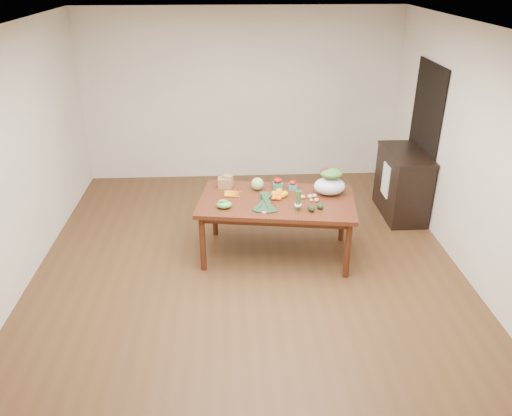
{
  "coord_description": "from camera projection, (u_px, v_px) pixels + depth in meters",
  "views": [
    {
      "loc": [
        -0.18,
        -4.85,
        3.28
      ],
      "look_at": [
        0.08,
        0.0,
        0.86
      ],
      "focal_mm": 35.0,
      "sensor_mm": 36.0,
      "label": 1
    }
  ],
  "objects": [
    {
      "name": "potato_c",
      "position": [
        315.0,
        196.0,
        5.92
      ],
      "size": [
        0.05,
        0.05,
        0.05
      ],
      "primitive_type": "ellipsoid",
      "color": "#D9C67D",
      "rests_on": "dining_table"
    },
    {
      "name": "ceiling",
      "position": [
        247.0,
        30.0,
        4.61
      ],
      "size": [
        5.0,
        6.0,
        0.02
      ],
      "primitive_type": "cube",
      "color": "white",
      "rests_on": "room_walls"
    },
    {
      "name": "orange_a",
      "position": [
        274.0,
        194.0,
        5.94
      ],
      "size": [
        0.07,
        0.07,
        0.07
      ],
      "primitive_type": "sphere",
      "color": "orange",
      "rests_on": "dining_table"
    },
    {
      "name": "room_walls",
      "position": [
        248.0,
        167.0,
        5.21
      ],
      "size": [
        5.02,
        6.02,
        2.7
      ],
      "color": "white",
      "rests_on": "floor"
    },
    {
      "name": "strawberry_basket_a",
      "position": [
        278.0,
        184.0,
        6.16
      ],
      "size": [
        0.13,
        0.13,
        0.1
      ],
      "primitive_type": null,
      "rotation": [
        0.0,
        0.0,
        -0.14
      ],
      "color": "#B6150C",
      "rests_on": "dining_table"
    },
    {
      "name": "cabbage",
      "position": [
        257.0,
        184.0,
        6.1
      ],
      "size": [
        0.16,
        0.16,
        0.16
      ],
      "primitive_type": "sphere",
      "color": "#A8C772",
      "rests_on": "dining_table"
    },
    {
      "name": "potato_e",
      "position": [
        317.0,
        200.0,
        5.81
      ],
      "size": [
        0.06,
        0.05,
        0.05
      ],
      "primitive_type": "ellipsoid",
      "color": "tan",
      "rests_on": "dining_table"
    },
    {
      "name": "carrots",
      "position": [
        233.0,
        194.0,
        6.0
      ],
      "size": [
        0.24,
        0.22,
        0.03
      ],
      "primitive_type": null,
      "rotation": [
        0.0,
        0.0,
        -0.14
      ],
      "color": "orange",
      "rests_on": "dining_table"
    },
    {
      "name": "dish_towel",
      "position": [
        386.0,
        180.0,
        6.91
      ],
      "size": [
        0.02,
        0.28,
        0.45
      ],
      "primitive_type": "cube",
      "color": "white",
      "rests_on": "cabinet"
    },
    {
      "name": "dining_table",
      "position": [
        276.0,
        227.0,
        6.05
      ],
      "size": [
        1.94,
        1.26,
        0.75
      ],
      "primitive_type": "cube",
      "rotation": [
        0.0,
        0.0,
        -0.14
      ],
      "color": "#4E2312",
      "rests_on": "floor"
    },
    {
      "name": "kale_bunch",
      "position": [
        265.0,
        203.0,
        5.61
      ],
      "size": [
        0.37,
        0.44,
        0.16
      ],
      "primitive_type": null,
      "rotation": [
        0.0,
        0.0,
        -0.14
      ],
      "color": "black",
      "rests_on": "dining_table"
    },
    {
      "name": "potato_b",
      "position": [
        311.0,
        200.0,
        5.82
      ],
      "size": [
        0.04,
        0.04,
        0.04
      ],
      "primitive_type": "ellipsoid",
      "color": "tan",
      "rests_on": "dining_table"
    },
    {
      "name": "potato_a",
      "position": [
        303.0,
        197.0,
        5.89
      ],
      "size": [
        0.06,
        0.05,
        0.05
      ],
      "primitive_type": "ellipsoid",
      "color": "tan",
      "rests_on": "dining_table"
    },
    {
      "name": "doorway_dark",
      "position": [
        423.0,
        140.0,
        6.89
      ],
      "size": [
        0.02,
        1.0,
        2.1
      ],
      "primitive_type": "cube",
      "color": "black",
      "rests_on": "floor"
    },
    {
      "name": "avocado_b",
      "position": [
        320.0,
        206.0,
        5.65
      ],
      "size": [
        0.1,
        0.12,
        0.07
      ],
      "primitive_type": "ellipsoid",
      "rotation": [
        0.0,
        0.0,
        0.3
      ],
      "color": "black",
      "rests_on": "dining_table"
    },
    {
      "name": "salad_bag",
      "position": [
        330.0,
        183.0,
        5.96
      ],
      "size": [
        0.42,
        0.34,
        0.29
      ],
      "primitive_type": null,
      "rotation": [
        0.0,
        0.0,
        -0.14
      ],
      "color": "silver",
      "rests_on": "dining_table"
    },
    {
      "name": "strawberry_basket_b",
      "position": [
        292.0,
        186.0,
        6.14
      ],
      "size": [
        0.11,
        0.11,
        0.09
      ],
      "primitive_type": null,
      "rotation": [
        0.0,
        0.0,
        -0.14
      ],
      "color": "#B81D0C",
      "rests_on": "dining_table"
    },
    {
      "name": "floor",
      "position": [
        249.0,
        274.0,
        5.81
      ],
      "size": [
        6.0,
        6.0,
        0.0
      ],
      "primitive_type": "plane",
      "color": "#51341B",
      "rests_on": "ground"
    },
    {
      "name": "orange_b",
      "position": [
        279.0,
        192.0,
        5.97
      ],
      "size": [
        0.09,
        0.09,
        0.09
      ],
      "primitive_type": "sphere",
      "color": "orange",
      "rests_on": "dining_table"
    },
    {
      "name": "snap_pea_bag",
      "position": [
        224.0,
        205.0,
        5.67
      ],
      "size": [
        0.18,
        0.13,
        0.08
      ],
      "primitive_type": "ellipsoid",
      "color": "green",
      "rests_on": "dining_table"
    },
    {
      "name": "potato_d",
      "position": [
        310.0,
        196.0,
        5.9
      ],
      "size": [
        0.06,
        0.05,
        0.05
      ],
      "primitive_type": "ellipsoid",
      "color": "#D9BD7D",
      "rests_on": "dining_table"
    },
    {
      "name": "paper_bag",
      "position": [
        225.0,
        182.0,
        6.16
      ],
      "size": [
        0.24,
        0.21,
        0.15
      ],
      "primitive_type": null,
      "rotation": [
        0.0,
        0.0,
        -0.14
      ],
      "color": "olive",
      "rests_on": "dining_table"
    },
    {
      "name": "avocado_a",
      "position": [
        311.0,
        208.0,
        5.59
      ],
      "size": [
        0.1,
        0.12,
        0.07
      ],
      "primitive_type": "ellipsoid",
      "rotation": [
        0.0,
        0.0,
        0.3
      ],
      "color": "black",
      "rests_on": "dining_table"
    },
    {
      "name": "asparagus_bundle",
      "position": [
        298.0,
        200.0,
        5.58
      ],
      "size": [
        0.1,
        0.13,
        0.26
      ],
      "primitive_type": null,
      "rotation": [
        0.15,
        0.0,
        -0.14
      ],
      "color": "#45803A",
      "rests_on": "dining_table"
    },
    {
      "name": "orange_c",
      "position": [
        285.0,
        194.0,
        5.94
      ],
      "size": [
        0.07,
        0.07,
        0.07
      ],
      "primitive_type": "sphere",
      "color": "#FFA40F",
      "rests_on": "dining_table"
    },
    {
      "name": "cabinet",
      "position": [
        402.0,
        184.0,
        7.0
      ],
      "size": [
        0.52,
        1.02,
        0.94
      ],
      "primitive_type": "cube",
      "color": "black",
      "rests_on": "floor"
    },
    {
      "name": "mandarin_cluster",
      "position": [
        277.0,
        196.0,
        5.88
      ],
      "size": [
        0.2,
        0.2,
        0.08
      ],
      "primitive_type": null,
      "rotation": [
        0.0,
        0.0,
        -0.14
      ],
      "color": "orange",
      "rests_on": "dining_table"
    }
  ]
}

